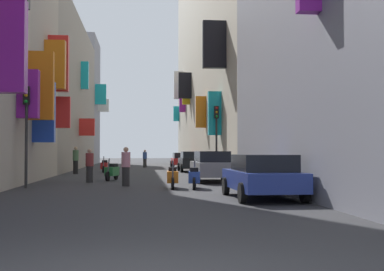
{
  "coord_description": "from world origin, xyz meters",
  "views": [
    {
      "loc": [
        0.04,
        -5.93,
        1.51
      ],
      "look_at": [
        2.58,
        18.9,
        2.26
      ],
      "focal_mm": 47.93,
      "sensor_mm": 36.0,
      "label": 1
    }
  ],
  "objects": [
    {
      "name": "pedestrian_crossing",
      "position": [
        -4.13,
        28.14,
        0.9
      ],
      "size": [
        0.4,
        0.4,
        1.79
      ],
      "color": "black",
      "rests_on": "ground"
    },
    {
      "name": "scooter_green",
      "position": [
        -1.36,
        20.42,
        0.46
      ],
      "size": [
        0.71,
        1.73,
        1.13
      ],
      "color": "#287F3D",
      "rests_on": "ground"
    },
    {
      "name": "building_right_mid_a",
      "position": [
        7.99,
        29.55,
        7.86
      ],
      "size": [
        7.35,
        19.56,
        15.73
      ],
      "color": "#BCB29E",
      "rests_on": "ground"
    },
    {
      "name": "building_left_far",
      "position": [
        -7.99,
        55.78,
        7.38
      ],
      "size": [
        7.3,
        8.44,
        14.76
      ],
      "color": "gray",
      "rests_on": "ground"
    },
    {
      "name": "pedestrian_near_left",
      "position": [
        0.51,
        40.78,
        0.79
      ],
      "size": [
        0.47,
        0.47,
        1.6
      ],
      "color": "#2E2E2E",
      "rests_on": "ground"
    },
    {
      "name": "pedestrian_mid_street",
      "position": [
        -0.55,
        16.16,
        0.83
      ],
      "size": [
        0.49,
        0.49,
        1.67
      ],
      "color": "#2C2C2C",
      "rests_on": "ground"
    },
    {
      "name": "scooter_red",
      "position": [
        -2.41,
        30.32,
        0.46
      ],
      "size": [
        0.48,
        1.78,
        1.13
      ],
      "color": "red",
      "rests_on": "ground"
    },
    {
      "name": "ground_plane",
      "position": [
        0.0,
        30.0,
        0.0
      ],
      "size": [
        140.0,
        140.0,
        0.0
      ],
      "primitive_type": "plane",
      "color": "#2D2D30"
    },
    {
      "name": "scooter_orange",
      "position": [
        1.36,
        14.65,
        0.46
      ],
      "size": [
        0.5,
        2.0,
        1.13
      ],
      "color": "orange",
      "rests_on": "ground"
    },
    {
      "name": "parked_car_grey",
      "position": [
        3.53,
        18.94,
        0.78
      ],
      "size": [
        1.84,
        4.47,
        1.49
      ],
      "color": "slate",
      "rests_on": "ground"
    },
    {
      "name": "parked_car_black",
      "position": [
        3.78,
        30.95,
        0.77
      ],
      "size": [
        1.84,
        4.3,
        1.46
      ],
      "color": "black",
      "rests_on": "ground"
    },
    {
      "name": "traffic_light_far_corner",
      "position": [
        4.61,
        24.4,
        2.86
      ],
      "size": [
        0.26,
        0.34,
        4.2
      ],
      "color": "#2D2D2D",
      "rests_on": "ground"
    },
    {
      "name": "building_right_mid_b",
      "position": [
        7.99,
        49.67,
        10.88
      ],
      "size": [
        7.25,
        20.66,
        21.78
      ],
      "color": "#BCB29E",
      "rests_on": "ground"
    },
    {
      "name": "building_left_mid_c",
      "position": [
        -8.0,
        38.88,
        6.36
      ],
      "size": [
        7.27,
        25.36,
        12.72
      ],
      "color": "gray",
      "rests_on": "ground"
    },
    {
      "name": "scooter_blue",
      "position": [
        2.21,
        14.38,
        0.46
      ],
      "size": [
        0.58,
        1.87,
        1.13
      ],
      "color": "#2D4CAD",
      "rests_on": "ground"
    },
    {
      "name": "pedestrian_near_right",
      "position": [
        -2.33,
        18.76,
        0.8
      ],
      "size": [
        0.4,
        0.4,
        1.61
      ],
      "color": "#2B2B2B",
      "rests_on": "ground"
    },
    {
      "name": "parked_car_blue",
      "position": [
        3.89,
        9.9,
        0.74
      ],
      "size": [
        2.02,
        4.32,
        1.39
      ],
      "color": "navy",
      "rests_on": "ground"
    },
    {
      "name": "traffic_light_near_corner",
      "position": [
        -4.57,
        15.53,
        2.83
      ],
      "size": [
        0.26,
        0.34,
        4.14
      ],
      "color": "#2D2D2D",
      "rests_on": "ground"
    },
    {
      "name": "parked_car_red",
      "position": [
        3.75,
        39.41,
        0.71
      ],
      "size": [
        1.84,
        4.28,
        1.34
      ],
      "color": "#B21E1E",
      "rests_on": "ground"
    }
  ]
}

